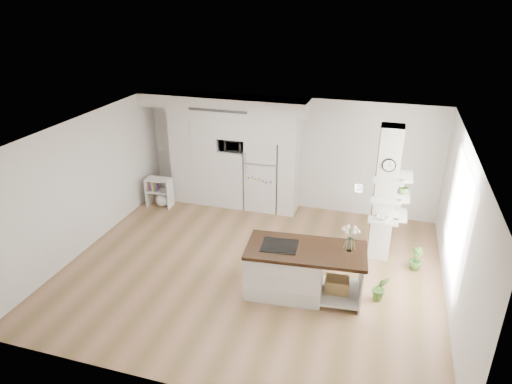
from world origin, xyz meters
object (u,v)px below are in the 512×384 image
at_px(kitchen_island, 292,269).
at_px(floor_plant_a, 380,288).
at_px(refrigerator, 264,174).
at_px(bookshelf, 160,194).

height_order(kitchen_island, floor_plant_a, kitchen_island).
xyz_separation_m(refrigerator, floor_plant_a, (2.92, -2.97, -0.62)).
bearing_deg(bookshelf, kitchen_island, -35.60).
xyz_separation_m(refrigerator, bookshelf, (-2.45, -0.65, -0.56)).
bearing_deg(refrigerator, kitchen_island, -66.00).
distance_m(refrigerator, kitchen_island, 3.49).
bearing_deg(floor_plant_a, bookshelf, 156.69).
height_order(bookshelf, floor_plant_a, bookshelf).
xyz_separation_m(kitchen_island, floor_plant_a, (1.51, 0.20, -0.22)).
height_order(refrigerator, floor_plant_a, refrigerator).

